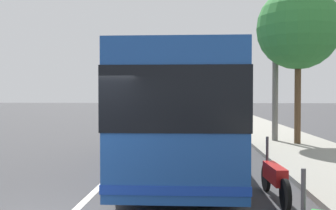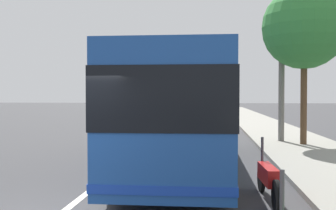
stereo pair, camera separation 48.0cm
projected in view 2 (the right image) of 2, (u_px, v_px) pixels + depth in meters
sidewalk_curb at (304, 148)px, 16.09m from camera, size 110.00×3.60×0.14m
lane_divider_line at (145, 147)px, 16.78m from camera, size 110.00×0.16×0.01m
coach_bus at (182, 108)px, 11.88m from camera, size 10.78×2.67×3.16m
motorcycle_nearest_curb at (268, 178)px, 8.21m from camera, size 2.18×0.30×1.25m
car_oncoming at (189, 120)px, 23.14m from camera, size 4.04×2.02×1.52m
car_far_distant at (206, 111)px, 39.00m from camera, size 4.36×1.91×1.47m
car_ahead_same_lane at (208, 106)px, 55.42m from camera, size 4.08×1.89×1.45m
car_behind_bus at (173, 106)px, 53.53m from camera, size 4.37×2.10×1.48m
roadside_tree_mid_block at (304, 28)px, 16.60m from camera, size 3.48×3.48×6.75m
utility_pole at (282, 48)px, 17.79m from camera, size 0.26×0.26×8.58m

